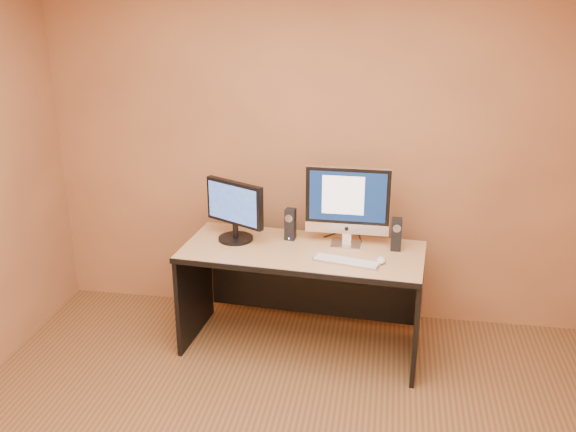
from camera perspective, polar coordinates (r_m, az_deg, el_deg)
The scene contains 10 objects.
walls at distance 2.82m, azimuth -2.62°, elevation -3.91°, with size 4.00×4.00×2.60m, color #A96C44, non-canonical shape.
desk at distance 4.49m, azimuth 1.24°, elevation -7.43°, with size 1.62×0.71×0.75m, color tan, non-canonical shape.
imac at distance 4.33m, azimuth 5.28°, elevation 0.86°, with size 0.58×0.21×0.56m, color silver, non-canonical shape.
second_monitor at distance 4.43m, azimuth -4.74°, elevation 0.43°, with size 0.49×0.24×0.42m, color black, non-canonical shape.
speaker_left at distance 4.46m, azimuth 0.21°, elevation -0.73°, with size 0.07×0.07×0.22m, color black, non-canonical shape.
speaker_right at distance 4.35m, azimuth 9.61°, elevation -1.61°, with size 0.07×0.07×0.22m, color black, non-canonical shape.
keyboard at distance 4.15m, azimuth 5.20°, elevation -4.03°, with size 0.43×0.12×0.02m, color #B5B6BA.
mouse at distance 4.17m, azimuth 8.27°, elevation -3.88°, with size 0.06×0.10×0.04m, color silver.
cable_a at distance 4.58m, azimuth 6.36°, elevation -1.76°, with size 0.01×0.01×0.22m, color black.
cable_b at distance 4.59m, azimuth 4.06°, elevation -1.60°, with size 0.01×0.01×0.18m, color black.
Camera 1 is at (0.55, -2.52, 2.44)m, focal length 40.00 mm.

